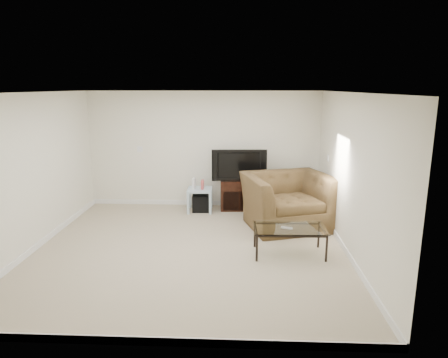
{
  "coord_description": "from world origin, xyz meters",
  "views": [
    {
      "loc": [
        0.83,
        -6.04,
        2.59
      ],
      "look_at": [
        0.5,
        1.2,
        0.9
      ],
      "focal_mm": 32.0,
      "sensor_mm": 36.0,
      "label": 1
    }
  ],
  "objects_px": {
    "tv_stand": "(239,194)",
    "television": "(239,164)",
    "side_table": "(200,200)",
    "recliner": "(288,192)",
    "coffee_table": "(289,241)",
    "subwoofer": "(201,203)"
  },
  "relations": [
    {
      "from": "side_table",
      "to": "coffee_table",
      "type": "height_order",
      "value": "side_table"
    },
    {
      "from": "television",
      "to": "coffee_table",
      "type": "bearing_deg",
      "value": -74.21
    },
    {
      "from": "side_table",
      "to": "recliner",
      "type": "height_order",
      "value": "recliner"
    },
    {
      "from": "tv_stand",
      "to": "television",
      "type": "xyz_separation_m",
      "value": [
        0.0,
        -0.03,
        0.66
      ]
    },
    {
      "from": "tv_stand",
      "to": "recliner",
      "type": "xyz_separation_m",
      "value": [
        0.92,
        -1.08,
        0.34
      ]
    },
    {
      "from": "television",
      "to": "side_table",
      "type": "distance_m",
      "value": 1.12
    },
    {
      "from": "side_table",
      "to": "subwoofer",
      "type": "xyz_separation_m",
      "value": [
        0.03,
        0.02,
        -0.07
      ]
    },
    {
      "from": "side_table",
      "to": "recliner",
      "type": "distance_m",
      "value": 1.98
    },
    {
      "from": "side_table",
      "to": "coffee_table",
      "type": "bearing_deg",
      "value": -53.05
    },
    {
      "from": "subwoofer",
      "to": "coffee_table",
      "type": "relative_size",
      "value": 0.33
    },
    {
      "from": "tv_stand",
      "to": "subwoofer",
      "type": "xyz_separation_m",
      "value": [
        -0.79,
        -0.21,
        -0.15
      ]
    },
    {
      "from": "television",
      "to": "coffee_table",
      "type": "relative_size",
      "value": 0.95
    },
    {
      "from": "tv_stand",
      "to": "coffee_table",
      "type": "xyz_separation_m",
      "value": [
        0.82,
        -2.4,
        -0.1
      ]
    },
    {
      "from": "side_table",
      "to": "subwoofer",
      "type": "height_order",
      "value": "side_table"
    },
    {
      "from": "television",
      "to": "recliner",
      "type": "relative_size",
      "value": 0.7
    },
    {
      "from": "coffee_table",
      "to": "side_table",
      "type": "bearing_deg",
      "value": 126.95
    },
    {
      "from": "subwoofer",
      "to": "recliner",
      "type": "bearing_deg",
      "value": -27.01
    },
    {
      "from": "television",
      "to": "coffee_table",
      "type": "height_order",
      "value": "television"
    },
    {
      "from": "tv_stand",
      "to": "subwoofer",
      "type": "height_order",
      "value": "tv_stand"
    },
    {
      "from": "side_table",
      "to": "coffee_table",
      "type": "xyz_separation_m",
      "value": [
        1.63,
        -2.17,
        -0.02
      ]
    },
    {
      "from": "recliner",
      "to": "coffee_table",
      "type": "xyz_separation_m",
      "value": [
        -0.11,
        -1.32,
        -0.44
      ]
    },
    {
      "from": "side_table",
      "to": "subwoofer",
      "type": "relative_size",
      "value": 1.38
    }
  ]
}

